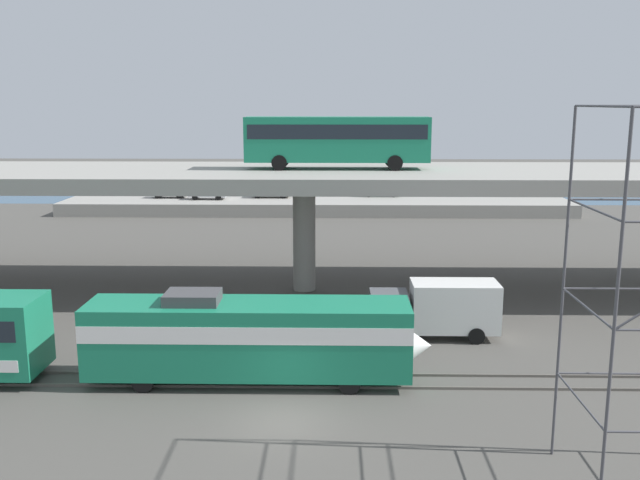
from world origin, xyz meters
The scene contains 13 objects.
ground_plane centered at (0.00, 0.00, 0.00)m, with size 260.00×260.00×0.00m, color #4C4944.
rail_strip_near centered at (0.00, 3.25, 0.06)m, with size 110.00×0.12×0.12m, color #59544C.
rail_strip_far centered at (0.00, 4.75, 0.06)m, with size 110.00×0.12×0.12m, color #59544C.
train_locomotive centered at (-1.12, 4.00, 2.19)m, with size 15.43×3.04×4.18m.
highway_overpass centered at (0.00, 20.00, 7.45)m, with size 96.00×12.18×8.10m.
transit_bus_on_overpass centered at (2.18, 20.48, 10.17)m, with size 12.00×2.68×3.40m.
service_truck_west centered at (7.56, 10.32, 1.64)m, with size 6.80×2.46×3.04m.
pier_parking_lot centered at (0.00, 55.00, 0.72)m, with size 57.64×10.66×1.44m, color gray.
parked_car_0 centered at (-12.53, 54.00, 2.21)m, with size 4.32×2.00×1.50m.
parked_car_1 centered at (-5.40, 55.57, 2.21)m, with size 4.66×1.88×1.50m.
parked_car_2 centered at (-17.21, 55.21, 2.21)m, with size 4.04×1.90×1.50m.
parked_car_3 centered at (7.47, 57.00, 2.21)m, with size 4.70×1.94×1.50m.
harbor_water centered at (0.00, 78.00, 0.00)m, with size 140.00×36.00×0.01m, color #2D5170.
Camera 1 is at (1.95, -26.08, 12.48)m, focal length 39.55 mm.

